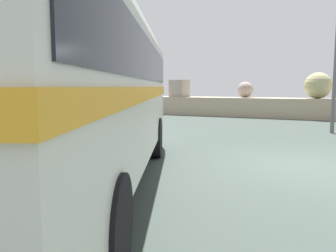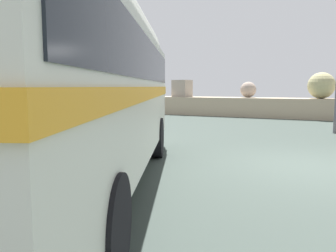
{
  "view_description": "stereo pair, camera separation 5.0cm",
  "coord_description": "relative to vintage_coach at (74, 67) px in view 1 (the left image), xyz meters",
  "views": [
    {
      "loc": [
        0.22,
        -7.67,
        1.73
      ],
      "look_at": [
        -1.78,
        -3.35,
        1.17
      ],
      "focal_mm": 35.87,
      "sensor_mm": 36.0,
      "label": 1
    },
    {
      "loc": [
        0.27,
        -7.65,
        1.73
      ],
      "look_at": [
        -1.78,
        -3.35,
        1.17
      ],
      "focal_mm": 35.87,
      "sensor_mm": 36.0,
      "label": 2
    }
  ],
  "objects": [
    {
      "name": "breakwater",
      "position": [
        3.51,
        15.15,
        -1.38
      ],
      "size": [
        31.36,
        2.03,
        2.47
      ],
      "color": "tan",
      "rests_on": "ground"
    },
    {
      "name": "ground",
      "position": [
        3.45,
        3.34,
        -2.04
      ],
      "size": [
        32.0,
        26.0,
        0.02
      ],
      "color": "#343E39"
    },
    {
      "name": "vintage_coach",
      "position": [
        0.0,
        0.0,
        0.0
      ],
      "size": [
        5.51,
        8.84,
        3.7
      ],
      "rotation": [
        0.0,
        0.0,
        0.39
      ],
      "color": "black",
      "rests_on": "ground"
    }
  ]
}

